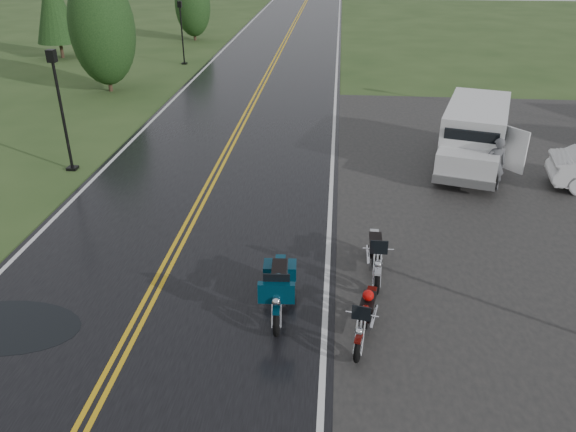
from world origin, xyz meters
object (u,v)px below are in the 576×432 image
object	(u,v)px
van_white	(442,150)
lamp_post_near_left	(62,112)
lamp_post_far_left	(182,33)
motorcycle_teal	(276,309)
person_at_van	(495,165)
motorcycle_red	(359,338)
motorcycle_silver	(377,271)

from	to	relation	value
van_white	lamp_post_near_left	size ratio (longest dim) A/B	1.34
van_white	lamp_post_near_left	bearing A→B (deg)	-163.54
lamp_post_near_left	lamp_post_far_left	bearing A→B (deg)	91.50
motorcycle_teal	lamp_post_near_left	bearing A→B (deg)	130.79
person_at_van	van_white	bearing A→B (deg)	-24.40
lamp_post_near_left	person_at_van	bearing A→B (deg)	-2.06
van_white	lamp_post_near_left	xyz separation A→B (m)	(-12.05, -0.08, 0.94)
van_white	lamp_post_far_left	size ratio (longest dim) A/B	1.48
motorcycle_red	lamp_post_near_left	size ratio (longest dim) A/B	0.48
motorcycle_silver	lamp_post_far_left	xyz separation A→B (m)	(-10.16, 23.00, 1.18)
lamp_post_near_left	lamp_post_far_left	xyz separation A→B (m)	(-0.43, 16.58, -0.19)
lamp_post_far_left	person_at_van	bearing A→B (deg)	-50.66
van_white	person_at_van	size ratio (longest dim) A/B	3.20
motorcycle_silver	van_white	xyz separation A→B (m)	(2.31, 6.50, 0.42)
person_at_van	lamp_post_near_left	size ratio (longest dim) A/B	0.42
person_at_van	lamp_post_far_left	distance (m)	22.09
person_at_van	lamp_post_far_left	size ratio (longest dim) A/B	0.46
motorcycle_teal	van_white	world-z (taller)	van_white
motorcycle_silver	person_at_van	distance (m)	7.06
motorcycle_red	van_white	world-z (taller)	van_white
motorcycle_red	lamp_post_far_left	bearing A→B (deg)	122.28
lamp_post_far_left	motorcycle_silver	bearing A→B (deg)	-66.15
motorcycle_teal	lamp_post_far_left	xyz separation A→B (m)	(-8.15, 24.58, 1.13)
person_at_van	lamp_post_far_left	world-z (taller)	lamp_post_far_left
motorcycle_teal	person_at_van	distance (m)	9.52
motorcycle_teal	lamp_post_near_left	size ratio (longest dim) A/B	0.56
van_white	person_at_van	distance (m)	1.63
motorcycle_teal	motorcycle_silver	size ratio (longest dim) A/B	1.07
person_at_van	motorcycle_red	bearing A→B (deg)	58.44
motorcycle_teal	lamp_post_far_left	size ratio (longest dim) A/B	0.62
motorcycle_red	lamp_post_far_left	size ratio (longest dim) A/B	0.53
motorcycle_teal	lamp_post_far_left	distance (m)	25.93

